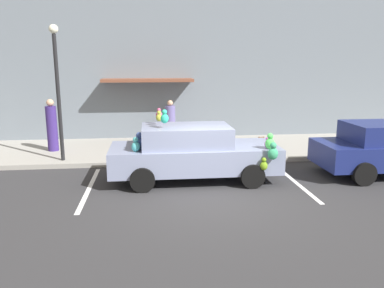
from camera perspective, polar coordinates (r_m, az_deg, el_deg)
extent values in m
plane|color=#2D2D30|center=(9.43, 3.35, -7.93)|extent=(60.00, 60.00, 0.00)
cube|color=gray|center=(14.17, -0.03, -0.71)|extent=(24.00, 4.00, 0.15)
cube|color=slate|center=(15.95, -0.90, 12.06)|extent=(24.00, 0.30, 6.40)
cube|color=brown|center=(15.34, -6.69, 9.54)|extent=(3.60, 1.10, 0.12)
cube|color=silver|center=(10.99, 15.12, -5.38)|extent=(0.12, 3.60, 0.01)
cube|color=silver|center=(10.38, -15.23, -6.43)|extent=(0.12, 3.60, 0.01)
cube|color=#7C86A5|center=(10.56, 0.36, -2.04)|extent=(4.63, 1.77, 0.68)
cube|color=#7C86A5|center=(10.40, -0.90, 1.23)|extent=(2.41, 1.56, 0.56)
cylinder|color=black|center=(11.73, 6.84, -2.31)|extent=(0.64, 0.22, 0.64)
cylinder|color=black|center=(10.08, 9.11, -4.81)|extent=(0.64, 0.22, 0.64)
cylinder|color=black|center=(11.43, -7.34, -2.71)|extent=(0.64, 0.22, 0.64)
cylinder|color=black|center=(9.74, -7.49, -5.38)|extent=(0.64, 0.22, 0.64)
ellipsoid|color=#9D9F30|center=(10.37, -4.99, 3.98)|extent=(0.17, 0.14, 0.20)
sphere|color=#9D9F30|center=(10.35, -5.01, 4.73)|extent=(0.11, 0.11, 0.11)
ellipsoid|color=#4CCF55|center=(10.24, 11.66, 0.05)|extent=(0.25, 0.21, 0.30)
sphere|color=#4CCF55|center=(10.20, 11.71, 1.18)|extent=(0.16, 0.16, 0.16)
ellipsoid|color=#359868|center=(9.96, 12.10, -1.44)|extent=(0.27, 0.22, 0.32)
sphere|color=#359868|center=(9.91, 12.16, -0.22)|extent=(0.17, 0.17, 0.17)
ellipsoid|color=#40589C|center=(10.01, -7.91, 0.00)|extent=(0.28, 0.23, 0.33)
sphere|color=#40589C|center=(9.96, -7.95, 1.28)|extent=(0.18, 0.18, 0.18)
ellipsoid|color=#B33EA1|center=(10.43, 11.31, 0.01)|extent=(0.17, 0.14, 0.20)
sphere|color=#B33EA1|center=(10.40, 11.34, 0.74)|extent=(0.11, 0.11, 0.11)
ellipsoid|color=#AE446C|center=(10.67, -5.00, 4.37)|extent=(0.18, 0.14, 0.21)
sphere|color=#AE446C|center=(10.65, -5.02, 5.12)|extent=(0.11, 0.11, 0.11)
ellipsoid|color=orange|center=(10.58, -4.77, 0.37)|extent=(0.17, 0.14, 0.20)
sphere|color=orange|center=(10.55, -4.78, 1.09)|extent=(0.11, 0.11, 0.11)
ellipsoid|color=teal|center=(9.99, -4.16, 3.85)|extent=(0.21, 0.17, 0.25)
sphere|color=teal|center=(9.97, -4.18, 4.84)|extent=(0.14, 0.14, 0.14)
ellipsoid|color=olive|center=(10.00, 10.77, -3.27)|extent=(0.20, 0.16, 0.24)
sphere|color=olive|center=(9.96, 10.81, -2.37)|extent=(0.13, 0.13, 0.13)
ellipsoid|color=#46AEB3|center=(9.85, -8.48, -0.41)|extent=(0.22, 0.18, 0.26)
sphere|color=#46AEB3|center=(9.81, -8.51, 0.63)|extent=(0.14, 0.14, 0.14)
cylinder|color=black|center=(12.65, 20.45, -1.94)|extent=(0.64, 0.22, 0.64)
cylinder|color=black|center=(11.16, 24.50, -4.12)|extent=(0.64, 0.22, 0.64)
ellipsoid|color=brown|center=(13.43, 10.35, -0.50)|extent=(0.30, 0.25, 0.37)
sphere|color=brown|center=(13.37, 10.39, 0.61)|extent=(0.21, 0.21, 0.21)
sphere|color=brown|center=(13.34, 10.10, 0.92)|extent=(0.09, 0.09, 0.09)
sphere|color=brown|center=(13.38, 10.71, 0.93)|extent=(0.09, 0.09, 0.09)
cylinder|color=black|center=(12.60, -19.46, 6.39)|extent=(0.12, 0.12, 3.94)
sphere|color=#EAEACC|center=(12.59, -20.17, 15.97)|extent=(0.28, 0.28, 0.28)
cylinder|color=slate|center=(14.94, -3.29, 3.04)|extent=(0.39, 0.39, 1.43)
sphere|color=tan|center=(14.83, -3.33, 6.19)|extent=(0.22, 0.22, 0.22)
cylinder|color=navy|center=(14.28, -20.35, 2.19)|extent=(0.37, 0.37, 1.59)
sphere|color=tan|center=(14.16, -20.63, 5.85)|extent=(0.25, 0.25, 0.25)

